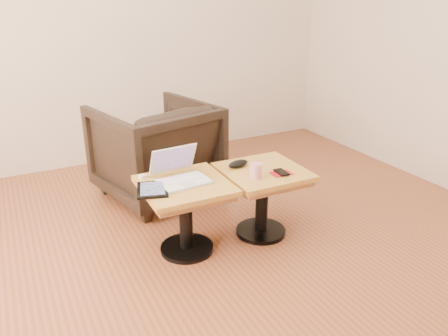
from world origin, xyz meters
name	(u,v)px	position (x,y,z in m)	size (l,w,h in m)	color
room_shell	(232,46)	(0.00, 0.00, 1.35)	(4.52, 4.52, 2.71)	brown
side_table_left	(185,200)	(-0.15, 0.33, 0.37)	(0.55, 0.55, 0.49)	black
side_table_right	(262,186)	(0.40, 0.30, 0.37)	(0.55, 0.55, 0.49)	black
laptop	(180,174)	(-0.16, 0.38, 0.53)	(0.33, 0.32, 0.21)	white
tablet	(152,190)	(-0.37, 0.31, 0.50)	(0.24, 0.27, 0.02)	black
charging_adapter	(142,177)	(-0.37, 0.52, 0.50)	(0.04, 0.04, 0.02)	white
glasses_case	(238,164)	(0.28, 0.41, 0.51)	(0.16, 0.07, 0.05)	black
striped_cup	(256,171)	(0.28, 0.20, 0.54)	(0.08, 0.08, 0.10)	#DF355B
earbuds_tangle	(259,165)	(0.42, 0.37, 0.50)	(0.07, 0.05, 0.01)	white
phone_on_sleeve	(281,173)	(0.47, 0.18, 0.50)	(0.14, 0.12, 0.02)	#990E0D
armchair	(155,151)	(-0.04, 1.25, 0.40)	(0.85, 0.87, 0.79)	black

